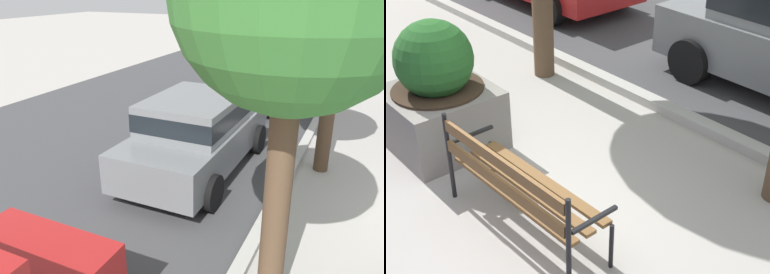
{
  "view_description": "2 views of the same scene",
  "coord_description": "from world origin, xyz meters",
  "views": [
    {
      "loc": [
        -6.29,
        1.72,
        3.53
      ],
      "look_at": [
        -0.02,
        4.68,
        0.8
      ],
      "focal_mm": 36.14,
      "sensor_mm": 36.0,
      "label": 1
    },
    {
      "loc": [
        3.48,
        -2.1,
        3.41
      ],
      "look_at": [
        0.06,
        0.81,
        0.75
      ],
      "focal_mm": 52.58,
      "sensor_mm": 36.0,
      "label": 2
    }
  ],
  "objects": [
    {
      "name": "concrete_planter",
      "position": [
        -1.78,
        0.35,
        0.65
      ],
      "size": [
        1.12,
        1.12,
        1.5
      ],
      "color": "gray",
      "rests_on": "ground"
    },
    {
      "name": "park_bench",
      "position": [
        0.06,
        0.1,
        0.54
      ],
      "size": [
        1.81,
        0.57,
        0.95
      ],
      "color": "brown",
      "rests_on": "ground"
    },
    {
      "name": "curb_stone",
      "position": [
        0.0,
        2.9,
        0.06
      ],
      "size": [
        60.0,
        0.2,
        0.12
      ],
      "primitive_type": "cube",
      "color": "#B2AFA8",
      "rests_on": "ground"
    },
    {
      "name": "ground_plane",
      "position": [
        0.0,
        0.0,
        0.0
      ],
      "size": [
        80.0,
        80.0,
        0.0
      ],
      "primitive_type": "plane",
      "color": "#ADA8A0"
    }
  ]
}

